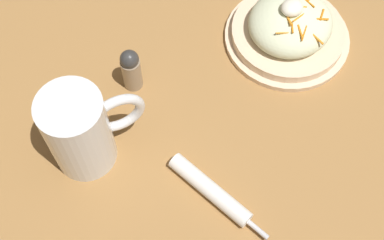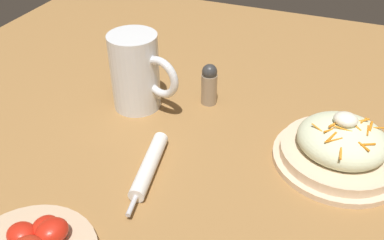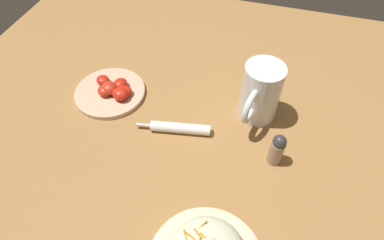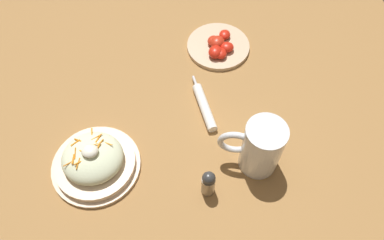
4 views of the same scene
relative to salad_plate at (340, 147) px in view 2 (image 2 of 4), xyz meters
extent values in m
plane|color=#9E703D|center=(0.20, 0.09, -0.03)|extent=(1.43, 1.43, 0.00)
cylinder|color=beige|center=(0.00, 0.00, -0.03)|extent=(0.21, 0.21, 0.01)
cylinder|color=beige|center=(0.00, 0.00, -0.01)|extent=(0.19, 0.19, 0.02)
ellipsoid|color=beige|center=(0.00, 0.00, 0.01)|extent=(0.14, 0.13, 0.06)
cylinder|color=orange|center=(0.02, 0.02, 0.04)|extent=(0.01, 0.02, 0.00)
cylinder|color=orange|center=(0.02, 0.01, 0.05)|extent=(0.02, 0.03, 0.01)
cylinder|color=orange|center=(0.04, 0.02, 0.04)|extent=(0.02, 0.02, 0.01)
cylinder|color=orange|center=(-0.05, -0.02, 0.04)|extent=(0.03, 0.01, 0.00)
cylinder|color=orange|center=(-0.02, -0.02, 0.04)|extent=(0.02, 0.01, 0.01)
cylinder|color=orange|center=(0.02, 0.03, 0.04)|extent=(0.01, 0.02, 0.01)
cylinder|color=orange|center=(-0.03, 0.00, 0.04)|extent=(0.00, 0.03, 0.00)
cylinder|color=orange|center=(-0.03, 0.03, 0.04)|extent=(0.02, 0.02, 0.01)
cylinder|color=orange|center=(-0.04, -0.01, 0.04)|extent=(0.01, 0.03, 0.01)
cylinder|color=orange|center=(0.00, 0.02, 0.05)|extent=(0.03, 0.01, 0.01)
cylinder|color=orange|center=(-0.03, 0.04, 0.04)|extent=(0.02, 0.01, 0.01)
cylinder|color=orange|center=(-0.02, -0.03, 0.04)|extent=(0.01, 0.03, 0.01)
cylinder|color=orange|center=(0.01, 0.04, 0.04)|extent=(0.03, 0.02, 0.01)
cylinder|color=orange|center=(0.00, 0.06, 0.03)|extent=(0.01, 0.03, 0.01)
cylinder|color=orange|center=(-0.01, 0.00, 0.05)|extent=(0.03, 0.02, 0.01)
ellipsoid|color=white|center=(0.00, 0.00, 0.05)|extent=(0.04, 0.03, 0.02)
cylinder|color=white|center=(0.39, -0.03, 0.04)|extent=(0.09, 0.09, 0.15)
cylinder|color=orange|center=(0.39, -0.03, 0.01)|extent=(0.08, 0.08, 0.08)
cylinder|color=white|center=(0.39, -0.03, 0.06)|extent=(0.08, 0.08, 0.01)
torus|color=white|center=(0.33, -0.01, 0.05)|extent=(0.08, 0.03, 0.08)
cylinder|color=white|center=(0.28, 0.14, -0.02)|extent=(0.05, 0.14, 0.03)
cylinder|color=silver|center=(0.26, 0.22, -0.02)|extent=(0.01, 0.04, 0.01)
ellipsoid|color=red|center=(0.33, 0.31, 0.00)|extent=(0.05, 0.06, 0.03)
ellipsoid|color=red|center=(0.37, 0.33, -0.01)|extent=(0.04, 0.04, 0.02)
ellipsoid|color=red|center=(0.35, 0.31, -0.01)|extent=(0.04, 0.04, 0.02)
cylinder|color=gray|center=(0.26, -0.09, 0.00)|extent=(0.03, 0.03, 0.06)
sphere|color=#333333|center=(0.26, -0.09, 0.04)|extent=(0.03, 0.03, 0.03)
camera|label=1|loc=(0.47, 0.34, 0.72)|focal=50.62mm
camera|label=2|loc=(0.03, 0.58, 0.43)|focal=39.20mm
camera|label=3|loc=(-0.17, -0.03, 0.58)|focal=30.22mm
camera|label=4|loc=(0.19, -0.40, 0.78)|focal=34.67mm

